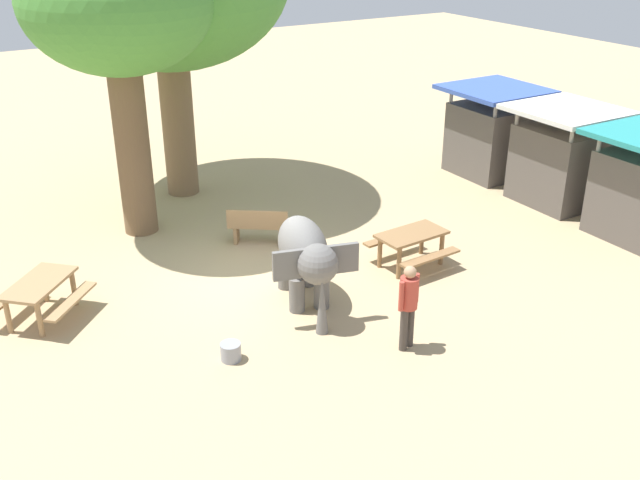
% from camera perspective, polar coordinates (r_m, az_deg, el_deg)
% --- Properties ---
extents(ground_plane, '(60.00, 60.00, 0.00)m').
position_cam_1_polar(ground_plane, '(15.51, -5.10, -2.74)').
color(ground_plane, tan).
extents(elephant, '(2.42, 1.71, 1.66)m').
position_cam_1_polar(elephant, '(13.91, -1.12, -1.15)').
color(elephant, slate).
rests_on(elephant, ground_plane).
extents(person_handler, '(0.32, 0.50, 1.62)m').
position_cam_1_polar(person_handler, '(12.64, 6.96, -4.79)').
color(person_handler, '#3F3833').
rests_on(person_handler, ground_plane).
extents(shade_tree_main, '(4.47, 4.10, 6.92)m').
position_cam_1_polar(shade_tree_main, '(16.70, -15.67, 17.25)').
color(shade_tree_main, brown).
rests_on(shade_tree_main, ground_plane).
extents(wooden_bench, '(1.13, 1.38, 0.88)m').
position_cam_1_polar(wooden_bench, '(16.71, -4.89, 1.17)').
color(wooden_bench, '#9E7A51').
rests_on(wooden_bench, ground_plane).
extents(picnic_table_near, '(1.57, 1.59, 0.78)m').
position_cam_1_polar(picnic_table_near, '(15.71, 7.19, -0.08)').
color(picnic_table_near, olive).
rests_on(picnic_table_near, ground_plane).
extents(picnic_table_far, '(2.11, 2.11, 0.78)m').
position_cam_1_polar(picnic_table_far, '(14.59, -21.14, -3.75)').
color(picnic_table_far, '#9E7A51').
rests_on(picnic_table_far, ground_plane).
extents(market_stall_blue, '(2.50, 2.50, 2.52)m').
position_cam_1_polar(market_stall_blue, '(21.57, 13.27, 8.00)').
color(market_stall_blue, '#59514C').
rests_on(market_stall_blue, ground_plane).
extents(market_stall_white, '(2.50, 2.50, 2.52)m').
position_cam_1_polar(market_stall_white, '(19.88, 18.38, 5.95)').
color(market_stall_white, '#59514C').
rests_on(market_stall_white, ground_plane).
extents(feed_bucket, '(0.36, 0.36, 0.32)m').
position_cam_1_polar(feed_bucket, '(12.74, -7.02, -8.70)').
color(feed_bucket, gray).
rests_on(feed_bucket, ground_plane).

